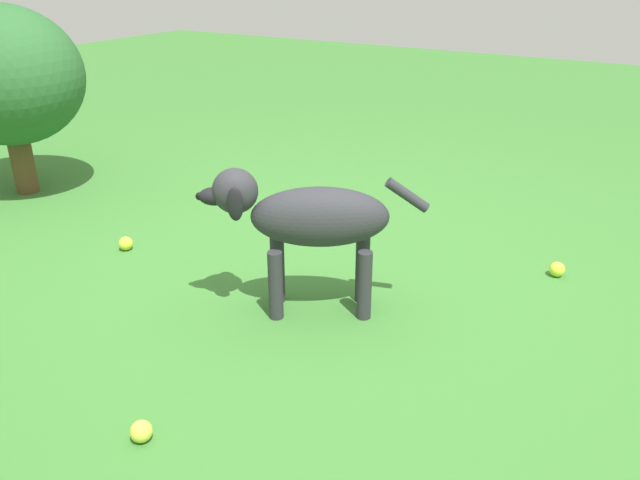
{
  "coord_description": "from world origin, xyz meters",
  "views": [
    {
      "loc": [
        -1.36,
        2.0,
        1.3
      ],
      "look_at": [
        -0.23,
        0.13,
        0.3
      ],
      "focal_mm": 35.59,
      "sensor_mm": 36.0,
      "label": 1
    }
  ],
  "objects_px": {
    "dog": "(306,219)",
    "tennis_ball_4": "(354,215)",
    "tennis_ball_3": "(280,234)",
    "tennis_ball_1": "(126,243)",
    "tennis_ball_2": "(141,431)",
    "tennis_ball_0": "(557,269)"
  },
  "relations": [
    {
      "from": "dog",
      "to": "tennis_ball_4",
      "type": "relative_size",
      "value": 11.57
    },
    {
      "from": "tennis_ball_4",
      "to": "tennis_ball_3",
      "type": "bearing_deg",
      "value": 64.2
    },
    {
      "from": "tennis_ball_1",
      "to": "tennis_ball_2",
      "type": "xyz_separation_m",
      "value": [
        -1.02,
        0.9,
        0.0
      ]
    },
    {
      "from": "tennis_ball_0",
      "to": "tennis_ball_1",
      "type": "height_order",
      "value": "same"
    },
    {
      "from": "tennis_ball_1",
      "to": "tennis_ball_2",
      "type": "height_order",
      "value": "same"
    },
    {
      "from": "dog",
      "to": "tennis_ball_2",
      "type": "xyz_separation_m",
      "value": [
        0.02,
        0.88,
        -0.35
      ]
    },
    {
      "from": "tennis_ball_0",
      "to": "tennis_ball_4",
      "type": "xyz_separation_m",
      "value": [
        1.06,
        -0.09,
        0.0
      ]
    },
    {
      "from": "tennis_ball_2",
      "to": "tennis_ball_4",
      "type": "xyz_separation_m",
      "value": [
        0.25,
        -1.78,
        0.0
      ]
    },
    {
      "from": "dog",
      "to": "tennis_ball_3",
      "type": "bearing_deg",
      "value": -77.53
    },
    {
      "from": "dog",
      "to": "tennis_ball_1",
      "type": "xyz_separation_m",
      "value": [
        1.03,
        -0.02,
        -0.35
      ]
    },
    {
      "from": "tennis_ball_4",
      "to": "dog",
      "type": "bearing_deg",
      "value": 106.7
    },
    {
      "from": "tennis_ball_0",
      "to": "dog",
      "type": "bearing_deg",
      "value": 45.26
    },
    {
      "from": "dog",
      "to": "tennis_ball_0",
      "type": "distance_m",
      "value": 1.18
    },
    {
      "from": "dog",
      "to": "tennis_ball_0",
      "type": "height_order",
      "value": "dog"
    },
    {
      "from": "tennis_ball_1",
      "to": "tennis_ball_2",
      "type": "relative_size",
      "value": 1.0
    },
    {
      "from": "tennis_ball_2",
      "to": "dog",
      "type": "bearing_deg",
      "value": -91.01
    },
    {
      "from": "tennis_ball_0",
      "to": "tennis_ball_3",
      "type": "height_order",
      "value": "same"
    },
    {
      "from": "tennis_ball_3",
      "to": "tennis_ball_2",
      "type": "bearing_deg",
      "value": 108.03
    },
    {
      "from": "tennis_ball_0",
      "to": "tennis_ball_1",
      "type": "xyz_separation_m",
      "value": [
        1.82,
        0.78,
        0.0
      ]
    },
    {
      "from": "tennis_ball_0",
      "to": "tennis_ball_1",
      "type": "distance_m",
      "value": 1.98
    },
    {
      "from": "tennis_ball_2",
      "to": "tennis_ball_3",
      "type": "xyz_separation_m",
      "value": [
        0.45,
        -1.37,
        0.0
      ]
    },
    {
      "from": "tennis_ball_2",
      "to": "tennis_ball_4",
      "type": "bearing_deg",
      "value": -81.93
    }
  ]
}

